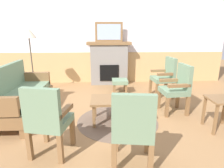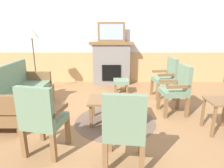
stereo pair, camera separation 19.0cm
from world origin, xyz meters
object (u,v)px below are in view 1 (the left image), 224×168
footstool (120,82)px  armchair_by_window_left (177,87)px  framed_picture (109,32)px  armchair_front_center (133,126)px  coffee_table (118,102)px  side_table (222,105)px  floor_lamp_by_couch (29,37)px  fireplace (109,63)px  armchair_front_left (48,118)px  book_on_table (128,97)px  couch (20,96)px  armchair_near_fireplace (165,75)px

footstool → armchair_by_window_left: (1.04, -1.30, 0.25)m
framed_picture → armchair_by_window_left: (1.30, -2.20, -1.02)m
armchair_front_center → coffee_table: bearing=94.2°
footstool → side_table: 2.54m
footstool → floor_lamp_by_couch: bearing=178.5°
armchair_by_window_left → framed_picture: bearing=120.4°
armchair_front_center → side_table: bearing=27.8°
fireplace → armchair_front_left: fireplace is taller
book_on_table → floor_lamp_by_couch: size_ratio=0.14×
book_on_table → armchair_front_center: armchair_front_center is taller
floor_lamp_by_couch → framed_picture: bearing=23.0°
couch → floor_lamp_by_couch: 1.76m
armchair_near_fireplace → armchair_front_center: same height
framed_picture → book_on_table: (0.27, -2.53, -1.10)m
armchair_by_window_left → armchair_front_left: (-2.19, -1.32, 0.00)m
armchair_by_window_left → armchair_front_center: size_ratio=1.00×
framed_picture → armchair_front_left: (-0.90, -3.52, -1.02)m
floor_lamp_by_couch → book_on_table: bearing=-36.6°
armchair_near_fireplace → armchair_by_window_left: 0.96m
armchair_front_left → armchair_near_fireplace: bearing=45.4°
armchair_by_window_left → side_table: size_ratio=1.78×
framed_picture → armchair_front_left: framed_picture is taller
footstool → armchair_front_left: (-1.15, -2.62, 0.25)m
book_on_table → floor_lamp_by_couch: (-2.26, 1.68, 1.00)m
coffee_table → armchair_front_center: bearing=-85.8°
armchair_front_left → framed_picture: bearing=75.7°
couch → side_table: couch is taller
fireplace → armchair_by_window_left: 2.56m
floor_lamp_by_couch → couch: bearing=-81.4°
couch → floor_lamp_by_couch: (-0.21, 1.39, 1.05)m
armchair_near_fireplace → framed_picture: bearing=137.3°
armchair_by_window_left → floor_lamp_by_couch: size_ratio=0.58×
couch → armchair_front_left: size_ratio=1.84×
footstool → armchair_near_fireplace: (1.09, -0.34, 0.25)m
armchair_near_fireplace → armchair_front_left: 3.20m
armchair_front_center → armchair_by_window_left: bearing=54.5°
armchair_front_center → couch: bearing=141.6°
coffee_table → armchair_by_window_left: 1.29m
book_on_table → floor_lamp_by_couch: floor_lamp_by_couch is taller
armchair_near_fireplace → side_table: (0.42, -1.70, -0.10)m
footstool → side_table: (1.51, -2.04, 0.15)m
armchair_front_center → floor_lamp_by_couch: (-2.16, 2.94, 0.91)m
armchair_by_window_left → side_table: bearing=-57.7°
fireplace → coffee_table: bearing=-88.3°
coffee_table → framed_picture: bearing=91.7°
armchair_by_window_left → coffee_table: bearing=-162.8°
couch → footstool: (2.04, 1.33, -0.11)m
coffee_table → armchair_front_left: armchair_front_left is taller
fireplace → side_table: (1.76, -2.94, -0.22)m
fireplace → armchair_near_fireplace: fireplace is taller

